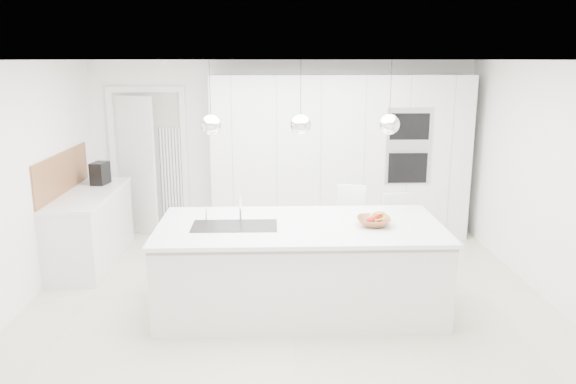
{
  "coord_description": "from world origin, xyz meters",
  "views": [
    {
      "loc": [
        -0.2,
        -5.63,
        2.51
      ],
      "look_at": [
        0.0,
        0.3,
        1.1
      ],
      "focal_mm": 35.0,
      "sensor_mm": 36.0,
      "label": 1
    }
  ],
  "objects_px": {
    "fruit_bowl": "(374,222)",
    "bar_stool_left": "(352,234)",
    "espresso_machine": "(100,173)",
    "bar_stool_right": "(397,237)",
    "island_base": "(300,270)"
  },
  "relations": [
    {
      "from": "fruit_bowl",
      "to": "bar_stool_left",
      "type": "relative_size",
      "value": 0.32
    },
    {
      "from": "espresso_machine",
      "to": "bar_stool_left",
      "type": "relative_size",
      "value": 0.27
    },
    {
      "from": "bar_stool_right",
      "to": "fruit_bowl",
      "type": "bearing_deg",
      "value": -127.01
    },
    {
      "from": "espresso_machine",
      "to": "fruit_bowl",
      "type": "bearing_deg",
      "value": -21.31
    },
    {
      "from": "espresso_machine",
      "to": "bar_stool_left",
      "type": "bearing_deg",
      "value": -9.06
    },
    {
      "from": "island_base",
      "to": "bar_stool_left",
      "type": "xyz_separation_m",
      "value": [
        0.65,
        0.86,
        0.11
      ]
    },
    {
      "from": "espresso_machine",
      "to": "bar_stool_left",
      "type": "height_order",
      "value": "espresso_machine"
    },
    {
      "from": "espresso_machine",
      "to": "bar_stool_left",
      "type": "xyz_separation_m",
      "value": [
        3.18,
        -1.12,
        -0.51
      ]
    },
    {
      "from": "bar_stool_left",
      "to": "bar_stool_right",
      "type": "distance_m",
      "value": 0.53
    },
    {
      "from": "fruit_bowl",
      "to": "bar_stool_right",
      "type": "xyz_separation_m",
      "value": [
        0.45,
        0.9,
        -0.45
      ]
    },
    {
      "from": "island_base",
      "to": "fruit_bowl",
      "type": "xyz_separation_m",
      "value": [
        0.73,
        -0.03,
        0.51
      ]
    },
    {
      "from": "espresso_machine",
      "to": "bar_stool_right",
      "type": "bearing_deg",
      "value": -6.28
    },
    {
      "from": "island_base",
      "to": "bar_stool_right",
      "type": "xyz_separation_m",
      "value": [
        1.18,
        0.87,
        0.06
      ]
    },
    {
      "from": "bar_stool_left",
      "to": "fruit_bowl",
      "type": "bearing_deg",
      "value": -65.86
    },
    {
      "from": "island_base",
      "to": "bar_stool_left",
      "type": "height_order",
      "value": "bar_stool_left"
    }
  ]
}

